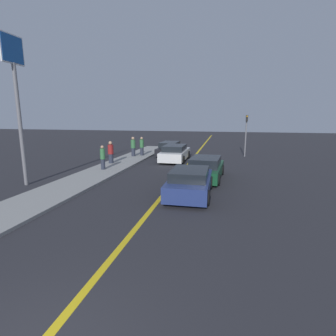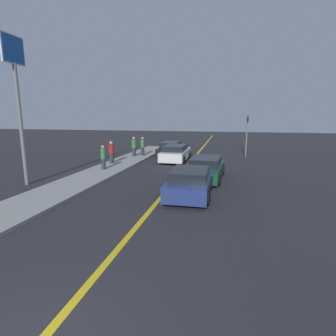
{
  "view_description": "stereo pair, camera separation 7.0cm",
  "coord_description": "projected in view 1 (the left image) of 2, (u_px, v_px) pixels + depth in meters",
  "views": [
    {
      "loc": [
        2.82,
        -2.59,
        3.68
      ],
      "look_at": [
        0.2,
        9.12,
        1.27
      ],
      "focal_mm": 28.0,
      "sensor_mm": 36.0,
      "label": 1
    },
    {
      "loc": [
        2.88,
        -2.57,
        3.68
      ],
      "look_at": [
        0.2,
        9.12,
        1.27
      ],
      "focal_mm": 28.0,
      "sensor_mm": 36.0,
      "label": 2
    }
  ],
  "objects": [
    {
      "name": "pedestrian_by_sign",
      "position": [
        142.0,
        146.0,
        23.69
      ],
      "size": [
        0.36,
        0.36,
        1.67
      ],
      "color": "#282D3D",
      "rests_on": "sidewalk_left"
    },
    {
      "name": "pedestrian_far_standing",
      "position": [
        133.0,
        147.0,
        23.24
      ],
      "size": [
        0.4,
        0.4,
        1.71
      ],
      "color": "#282D3D",
      "rests_on": "sidewalk_left"
    },
    {
      "name": "car_far_distant",
      "position": [
        175.0,
        153.0,
        21.6
      ],
      "size": [
        1.98,
        4.66,
        1.32
      ],
      "rotation": [
        0.0,
        0.0,
        -0.0
      ],
      "color": "silver",
      "rests_on": "ground_plane"
    },
    {
      "name": "roadside_sign",
      "position": [
        15.0,
        81.0,
        13.13
      ],
      "size": [
        0.2,
        1.45,
        7.58
      ],
      "color": "slate",
      "rests_on": "ground_plane"
    },
    {
      "name": "sidewalk_left",
      "position": [
        107.0,
        169.0,
        17.89
      ],
      "size": [
        2.55,
        27.2,
        0.13
      ],
      "color": "gray",
      "rests_on": "ground_plane"
    },
    {
      "name": "traffic_light",
      "position": [
        246.0,
        131.0,
        23.45
      ],
      "size": [
        0.18,
        0.4,
        3.72
      ],
      "color": "slate",
      "rests_on": "ground_plane"
    },
    {
      "name": "car_near_right_lane",
      "position": [
        190.0,
        182.0,
        12.17
      ],
      "size": [
        2.0,
        4.18,
        1.28
      ],
      "rotation": [
        0.0,
        0.0,
        0.01
      ],
      "color": "navy",
      "rests_on": "ground_plane"
    },
    {
      "name": "pedestrian_mid_group",
      "position": [
        111.0,
        152.0,
        19.8
      ],
      "size": [
        0.41,
        0.41,
        1.67
      ],
      "color": "#282D3D",
      "rests_on": "sidewalk_left"
    },
    {
      "name": "car_ahead_center",
      "position": [
        205.0,
        168.0,
        15.39
      ],
      "size": [
        2.12,
        4.42,
        1.32
      ],
      "rotation": [
        0.0,
        0.0,
        -0.06
      ],
      "color": "#144728",
      "rests_on": "ground_plane"
    },
    {
      "name": "car_parked_left_lot",
      "position": [
        170.0,
        149.0,
        24.73
      ],
      "size": [
        1.97,
        4.55,
        1.27
      ],
      "rotation": [
        0.0,
        0.0,
        -0.03
      ],
      "color": "black",
      "rests_on": "ground_plane"
    },
    {
      "name": "pedestrian_near_curb",
      "position": [
        103.0,
        157.0,
        17.48
      ],
      "size": [
        0.33,
        0.33,
        1.61
      ],
      "color": "#282D3D",
      "rests_on": "sidewalk_left"
    },
    {
      "name": "road_center_line",
      "position": [
        190.0,
        162.0,
        21.02
      ],
      "size": [
        0.2,
        60.0,
        0.01
      ],
      "color": "gold",
      "rests_on": "ground_plane"
    }
  ]
}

